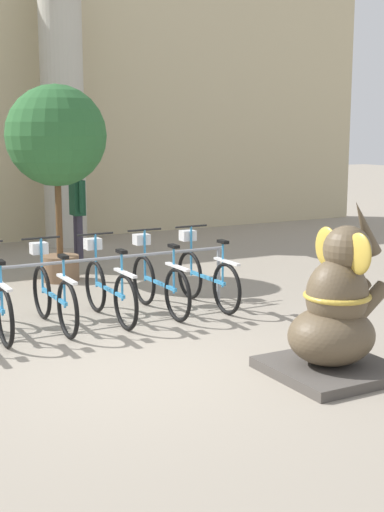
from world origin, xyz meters
name	(u,v)px	position (x,y,z in m)	size (l,w,h in m)	color
ground_plane	(136,367)	(0.00, 0.00, 0.00)	(60.00, 60.00, 0.00)	gray
column_right	(63,114)	(1.86, 7.60, 2.62)	(1.05, 1.05, 5.16)	#BCB7A8
bike_rack	(77,272)	(0.09, 1.95, 0.61)	(4.14, 0.05, 0.77)	gray
bicycle_2	(53,294)	(-0.26, 1.80, 0.41)	(0.48, 1.66, 1.04)	black
bicycle_3	(109,288)	(0.45, 1.80, 0.41)	(0.48, 1.66, 1.04)	black
bicycle_4	(159,281)	(1.15, 1.85, 0.41)	(0.48, 1.66, 1.04)	black
bicycle_5	(206,276)	(1.86, 1.86, 0.41)	(0.48, 1.66, 1.04)	black
elephant_statue	(336,315)	(1.62, -1.08, 0.58)	(1.13, 1.13, 1.70)	#4C4742
person_pedestrian	(77,205)	(1.47, 5.79, 1.01)	(0.22, 0.47, 1.69)	#383342
potted_tree	(56,141)	(0.65, 4.32, 2.16)	(1.53, 1.53, 3.00)	brown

